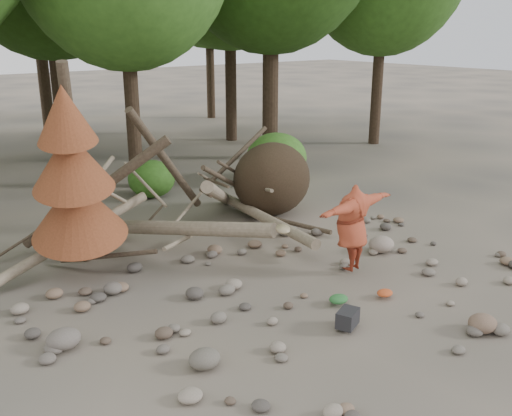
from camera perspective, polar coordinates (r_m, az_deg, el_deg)
ground at (r=11.06m, az=5.27°, el=-8.70°), size 120.00×120.00×0.00m
deadfall_pile at (r=14.98m, az=0.03°, el=2.38°), size 8.55×5.24×3.30m
dead_conifer at (r=11.54m, az=-17.80°, el=2.83°), size 2.06×2.16×4.35m
bush_mid at (r=17.37m, az=-10.41°, el=2.89°), size 1.40×1.40×1.12m
bush_right at (r=18.93m, az=2.05°, el=5.12°), size 2.00×2.00×1.60m
frisbee_thrower at (r=11.79m, az=9.61°, el=-1.93°), size 3.65×1.13×1.83m
backpack at (r=9.95m, az=9.14°, el=-11.12°), size 0.51×0.43×0.29m
cloth_green at (r=10.74m, az=8.24°, el=-9.23°), size 0.38×0.32×0.14m
cloth_orange at (r=11.15m, az=12.75°, el=-8.51°), size 0.33×0.27×0.12m
boulder_front_left at (r=8.87m, az=-5.16°, el=-14.78°), size 0.49×0.44×0.29m
boulder_front_right at (r=10.46m, az=21.72°, el=-10.66°), size 0.51×0.46×0.30m
boulder_mid_right at (r=13.29m, az=12.42°, el=-3.55°), size 0.61×0.55×0.37m
boulder_mid_left at (r=9.78m, az=-18.69°, el=-12.29°), size 0.55×0.49×0.33m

